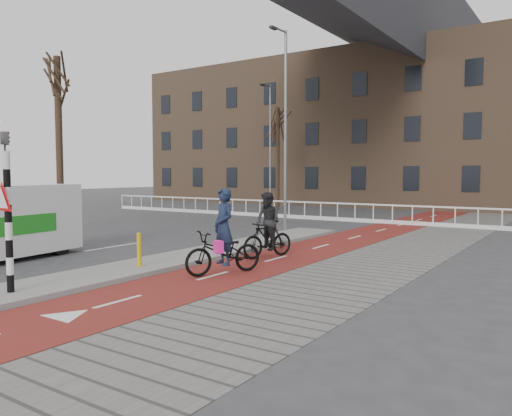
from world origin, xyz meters
The scene contains 14 objects.
ground centered at (0.00, 0.00, 0.00)m, with size 120.00×120.00×0.00m, color #38383A.
bike_lane centered at (1.50, 10.00, 0.01)m, with size 2.50×60.00×0.01m, color maroon.
sidewalk centered at (4.30, 10.00, 0.01)m, with size 3.00×60.00×0.01m, color slate.
curb_island centered at (-0.70, 4.00, 0.06)m, with size 1.80×16.00×0.12m, color gray.
traffic_signal centered at (-0.60, -2.02, 1.99)m, with size 0.80×0.80×3.68m.
bollard centered at (-0.50, 1.44, 0.56)m, with size 0.12×0.12×0.88m, color gold.
cyclist_near centered at (1.59, 2.33, 0.74)m, with size 1.54×2.23×2.17m.
cyclist_far centered at (1.19, 5.02, 0.83)m, with size 1.07×1.92×1.98m.
railing centered at (-5.00, 17.00, 0.31)m, with size 28.00×0.10×0.99m.
townhouse_row centered at (-3.00, 32.00, 7.81)m, with size 46.00×10.00×15.90m.
tree_left centered at (-10.88, 6.33, 3.90)m, with size 0.31×0.31×7.79m, color black.
tree_mid centered at (-9.16, 22.54, 3.56)m, with size 0.27×0.27×7.13m, color black.
streetlight_near centered at (-1.63, 10.85, 4.28)m, with size 0.12×0.12×8.55m, color slate.
streetlight_left centered at (-8.28, 20.17, 4.14)m, with size 0.12×0.12×8.29m, color slate.
Camera 1 is at (9.22, -7.58, 2.56)m, focal length 35.00 mm.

